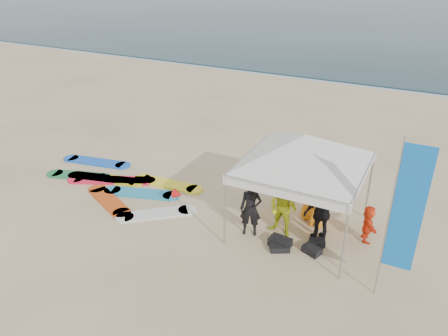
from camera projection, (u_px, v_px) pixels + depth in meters
ground at (184, 252)px, 11.15m from camera, size 120.00×120.00×0.00m
ocean at (418, 9)px, 59.05m from camera, size 160.00×84.00×0.08m
shoreline_foam at (347, 82)px, 25.68m from camera, size 160.00×1.20×0.01m
person_black_a at (251, 208)px, 11.53m from camera, size 0.66×0.54×1.57m
person_yellow at (283, 208)px, 11.51m from camera, size 0.89×0.74×1.64m
person_orange_a at (320, 196)px, 11.78m from camera, size 1.36×0.93×1.93m
person_black_b at (322, 212)px, 11.24m from camera, size 1.05×0.93×1.70m
person_orange_b at (314, 189)px, 12.16m from camera, size 1.09×0.97×1.87m
person_seated at (368, 224)px, 11.37m from camera, size 0.60×1.01×1.04m
canopy_tent at (306, 135)px, 10.81m from camera, size 4.27×4.27×3.22m
feather_flag at (406, 212)px, 8.68m from camera, size 0.64×0.04×3.79m
marker_pennant at (178, 195)px, 12.78m from camera, size 0.28×0.28×0.64m
gear_pile at (292, 245)px, 11.24m from camera, size 1.39×1.07×0.22m
surfboard_spread at (119, 184)px, 14.31m from camera, size 5.93×3.17×0.07m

